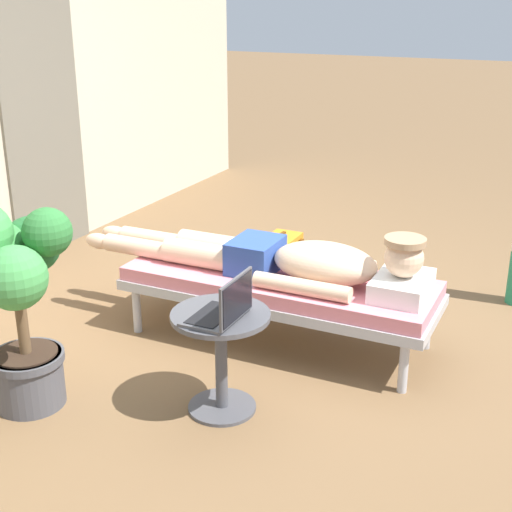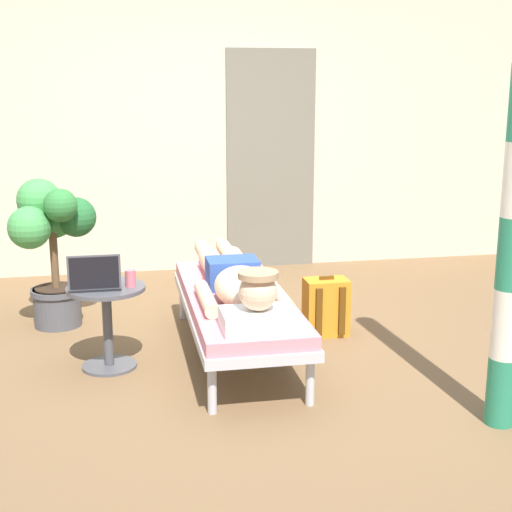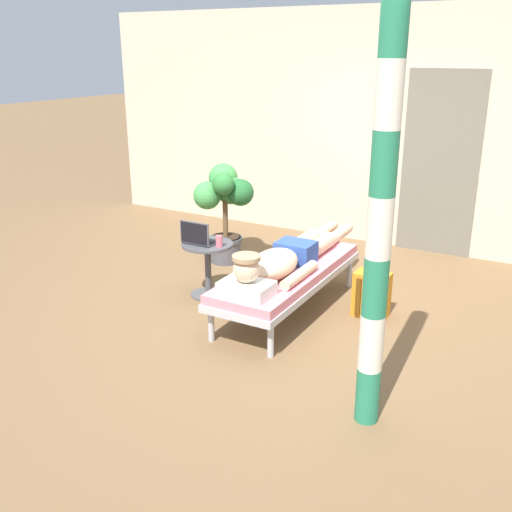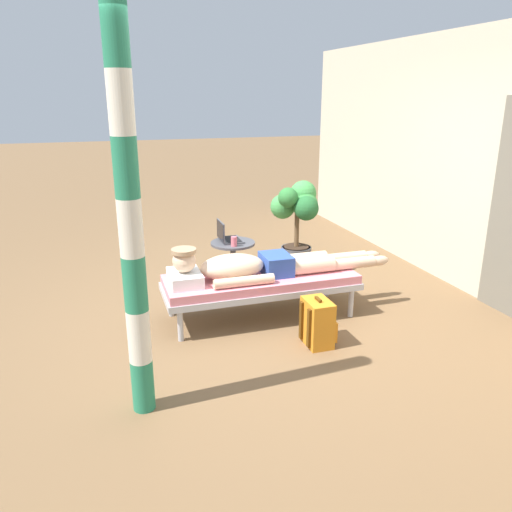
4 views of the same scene
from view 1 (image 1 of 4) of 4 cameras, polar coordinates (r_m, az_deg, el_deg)
ground_plane at (r=4.31m, az=2.81°, el=-6.61°), size 40.00×40.00×0.00m
house_door_panel at (r=5.78m, az=-16.71°, el=10.20°), size 0.84×0.03×2.04m
lounge_chair at (r=4.16m, az=1.85°, el=-2.42°), size 0.64×1.84×0.42m
person_reclining at (r=4.08m, az=2.49°, el=-0.28°), size 0.53×2.17×0.33m
side_table at (r=3.47m, az=-2.82°, el=-7.11°), size 0.48×0.48×0.52m
laptop at (r=3.30m, az=-2.59°, el=-4.23°), size 0.31×0.24×0.23m
drink_glass at (r=3.48m, az=-1.32°, el=-2.98°), size 0.06×0.06×0.10m
backpack at (r=4.90m, az=1.98°, el=-0.69°), size 0.30×0.26×0.42m
potted_plant at (r=3.57m, az=-18.81°, el=-1.96°), size 0.60×0.55×1.07m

